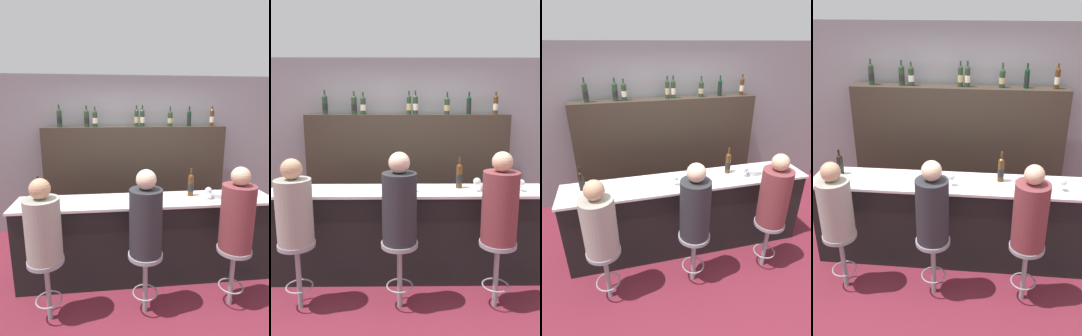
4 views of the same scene
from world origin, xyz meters
TOP-DOWN VIEW (x-y plane):
  - ground_plane at (0.00, 0.00)m, footprint 16.00×16.00m
  - wall_back at (0.00, 1.73)m, footprint 6.40×0.05m
  - bar_counter at (0.00, 0.25)m, footprint 3.09×0.54m
  - back_bar_cabinet at (0.00, 1.50)m, footprint 2.90×0.28m
  - wine_bottle_counter_0 at (-1.26, 0.33)m, footprint 0.07×0.07m
  - wine_bottle_counter_1 at (0.56, 0.33)m, footprint 0.07×0.07m
  - wine_bottle_backbar_0 at (-1.17, 1.50)m, footprint 0.08×0.08m
  - wine_bottle_backbar_1 at (-0.76, 1.50)m, footprint 0.08×0.08m
  - wine_bottle_backbar_2 at (-0.63, 1.50)m, footprint 0.08×0.08m
  - wine_bottle_backbar_3 at (0.02, 1.50)m, footprint 0.07×0.07m
  - wine_bottle_backbar_4 at (0.11, 1.50)m, footprint 0.07×0.07m
  - wine_bottle_backbar_5 at (0.56, 1.50)m, footprint 0.08×0.08m
  - wine_bottle_backbar_6 at (0.88, 1.50)m, footprint 0.07×0.07m
  - wine_bottle_backbar_7 at (1.26, 1.50)m, footprint 0.07×0.07m
  - wine_glass_0 at (-0.19, 0.17)m, footprint 0.08×0.08m
  - wine_glass_1 at (0.03, 0.17)m, footprint 0.07×0.07m
  - wine_glass_2 at (0.72, 0.17)m, footprint 0.08×0.08m
  - wine_glass_3 at (1.21, 0.17)m, footprint 0.07×0.07m
  - metal_bowl at (0.88, 0.25)m, footprint 0.21×0.21m
  - bar_stool_left at (-1.07, -0.35)m, footprint 0.35×0.35m
  - guest_seated_left at (-1.07, -0.35)m, footprint 0.33×0.33m
  - bar_stool_middle at (-0.10, -0.35)m, footprint 0.35×0.35m
  - guest_seated_middle at (-0.10, -0.35)m, footprint 0.32×0.32m
  - bar_stool_right at (0.82, -0.35)m, footprint 0.35×0.35m
  - guest_seated_right at (0.82, -0.35)m, footprint 0.33×0.33m

SIDE VIEW (x-z plane):
  - ground_plane at x=0.00m, z-range 0.00..0.00m
  - bar_counter at x=0.00m, z-range 0.00..1.02m
  - bar_stool_left at x=-1.07m, z-range 0.18..0.86m
  - bar_stool_middle at x=-0.10m, z-range 0.18..0.86m
  - bar_stool_right at x=0.82m, z-range 0.18..0.86m
  - back_bar_cabinet at x=0.00m, z-range 0.00..1.79m
  - guest_seated_left at x=-1.07m, z-range 0.61..1.41m
  - guest_seated_right at x=0.82m, z-range 0.61..1.47m
  - guest_seated_middle at x=-0.10m, z-range 0.62..1.47m
  - metal_bowl at x=0.88m, z-range 1.02..1.08m
  - wine_glass_3 at x=1.21m, z-range 1.04..1.18m
  - wine_glass_0 at x=-0.19m, z-range 1.04..1.18m
  - wine_glass_1 at x=0.03m, z-range 1.04..1.18m
  - wine_glass_2 at x=0.72m, z-range 1.05..1.20m
  - wine_bottle_counter_0 at x=-1.26m, z-range 0.99..1.29m
  - wine_bottle_counter_1 at x=0.56m, z-range 0.98..1.33m
  - wall_back at x=0.00m, z-range 0.00..2.60m
  - wine_bottle_backbar_5 at x=0.56m, z-range 1.76..2.08m
  - wine_bottle_backbar_2 at x=-0.63m, z-range 1.77..2.08m
  - wine_bottle_backbar_6 at x=0.88m, z-range 1.77..2.08m
  - wine_bottle_backbar_1 at x=-0.76m, z-range 1.77..2.09m
  - wine_bottle_backbar_7 at x=1.26m, z-range 1.77..2.09m
  - wine_bottle_backbar_4 at x=0.11m, z-range 1.77..2.10m
  - wine_bottle_backbar_3 at x=0.02m, z-range 1.77..2.10m
  - wine_bottle_backbar_0 at x=-1.17m, z-range 1.77..2.11m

